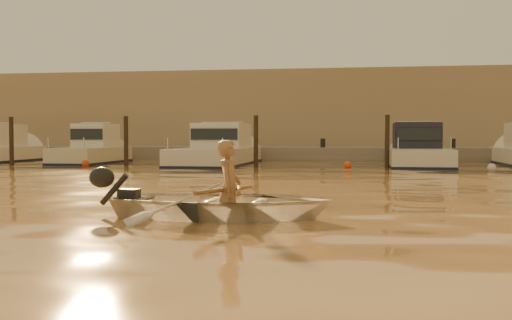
% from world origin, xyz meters
% --- Properties ---
extents(ground_plane, '(160.00, 160.00, 0.00)m').
position_xyz_m(ground_plane, '(0.00, 0.00, 0.00)').
color(ground_plane, '#8E5F39').
rests_on(ground_plane, ground).
extents(dinghy, '(3.29, 2.38, 0.67)m').
position_xyz_m(dinghy, '(1.87, -1.39, 0.22)').
color(dinghy, silver).
rests_on(dinghy, ground_plane).
extents(person, '(0.36, 0.54, 1.46)m').
position_xyz_m(person, '(1.97, -1.40, 0.43)').
color(person, '#916948').
rests_on(person, dinghy).
extents(outboard_motor, '(0.91, 0.41, 0.70)m').
position_xyz_m(outboard_motor, '(0.37, -1.37, 0.28)').
color(outboard_motor, black).
rests_on(outboard_motor, dinghy).
extents(oar_port, '(0.46, 2.07, 0.13)m').
position_xyz_m(oar_port, '(2.12, -1.40, 0.42)').
color(oar_port, brown).
rests_on(oar_port, dinghy).
extents(oar_starboard, '(0.46, 2.07, 0.13)m').
position_xyz_m(oar_starboard, '(1.92, -1.40, 0.42)').
color(oar_starboard, brown).
rests_on(oar_starboard, dinghy).
extents(moored_boat_1, '(1.93, 5.85, 1.75)m').
position_xyz_m(moored_boat_1, '(-7.97, 16.00, 0.62)').
color(moored_boat_1, beige).
rests_on(moored_boat_1, ground_plane).
extents(moored_boat_2, '(2.62, 8.65, 1.75)m').
position_xyz_m(moored_boat_2, '(-2.22, 16.00, 0.62)').
color(moored_boat_2, silver).
rests_on(moored_boat_2, ground_plane).
extents(moored_boat_4, '(2.31, 7.09, 1.75)m').
position_xyz_m(moored_boat_4, '(6.09, 16.00, 0.62)').
color(moored_boat_4, silver).
rests_on(moored_boat_4, ground_plane).
extents(piling_0, '(0.18, 0.18, 2.20)m').
position_xyz_m(piling_0, '(-10.50, 13.80, 0.90)').
color(piling_0, '#2D2319').
rests_on(piling_0, ground_plane).
extents(piling_1, '(0.18, 0.18, 2.20)m').
position_xyz_m(piling_1, '(-5.50, 13.80, 0.90)').
color(piling_1, '#2D2319').
rests_on(piling_1, ground_plane).
extents(piling_2, '(0.18, 0.18, 2.20)m').
position_xyz_m(piling_2, '(-0.20, 13.80, 0.90)').
color(piling_2, '#2D2319').
rests_on(piling_2, ground_plane).
extents(piling_3, '(0.18, 0.18, 2.20)m').
position_xyz_m(piling_3, '(4.80, 13.80, 0.90)').
color(piling_3, '#2D2319').
rests_on(piling_3, ground_plane).
extents(fender_b, '(0.30, 0.30, 0.30)m').
position_xyz_m(fender_b, '(-7.00, 13.28, 0.10)').
color(fender_b, '#C43C17').
rests_on(fender_b, ground_plane).
extents(fender_c, '(0.30, 0.30, 0.30)m').
position_xyz_m(fender_c, '(-2.93, 13.03, 0.10)').
color(fender_c, white).
rests_on(fender_c, ground_plane).
extents(fender_d, '(0.30, 0.30, 0.30)m').
position_xyz_m(fender_d, '(3.34, 13.84, 0.10)').
color(fender_d, '#E44A1A').
rests_on(fender_d, ground_plane).
extents(fender_e, '(0.30, 0.30, 0.30)m').
position_xyz_m(fender_e, '(8.34, 12.61, 0.10)').
color(fender_e, silver).
rests_on(fender_e, ground_plane).
extents(quay, '(52.00, 4.00, 1.00)m').
position_xyz_m(quay, '(0.00, 21.50, 0.15)').
color(quay, gray).
rests_on(quay, ground_plane).
extents(waterfront_building, '(46.00, 7.00, 4.80)m').
position_xyz_m(waterfront_building, '(0.00, 27.00, 2.40)').
color(waterfront_building, '#9E8466').
rests_on(waterfront_building, quay).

